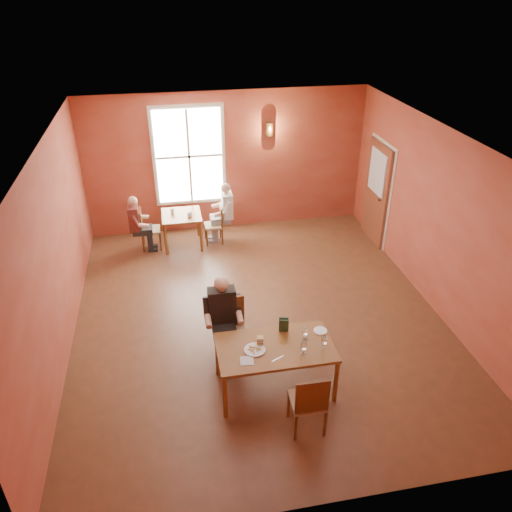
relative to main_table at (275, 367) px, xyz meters
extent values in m
cube|color=brown|center=(0.10, 1.68, -0.37)|extent=(6.00, 7.00, 0.01)
cube|color=brown|center=(0.10, 5.18, 1.13)|extent=(6.00, 0.04, 3.00)
cube|color=brown|center=(0.10, -1.82, 1.13)|extent=(6.00, 0.04, 3.00)
cube|color=brown|center=(-2.90, 1.68, 1.13)|extent=(0.04, 7.00, 3.00)
cube|color=brown|center=(3.10, 1.68, 1.13)|extent=(0.04, 7.00, 3.00)
cube|color=white|center=(0.10, 1.68, 2.63)|extent=(6.00, 7.00, 0.04)
cube|color=white|center=(-0.70, 5.13, 1.33)|extent=(1.36, 0.10, 1.96)
cube|color=maroon|center=(3.04, 3.98, 0.68)|extent=(0.12, 1.04, 2.10)
cylinder|color=brown|center=(1.00, 5.08, 1.83)|extent=(0.16, 0.16, 0.28)
cylinder|color=white|center=(-0.28, -0.02, 0.38)|extent=(0.38, 0.38, 0.04)
cube|color=tan|center=(-0.19, 0.08, 0.42)|extent=(0.10, 0.10, 0.10)
cube|color=#28442D|center=(0.19, 0.30, 0.47)|extent=(0.14, 0.09, 0.21)
cube|color=silver|center=(-0.02, -0.24, 0.37)|extent=(0.18, 0.10, 0.00)
cube|color=silver|center=(-0.42, -0.20, 0.37)|extent=(0.19, 0.19, 0.01)
cylinder|color=silver|center=(0.68, 0.20, 0.37)|extent=(0.25, 0.25, 0.01)
imported|color=white|center=(-0.81, 4.30, 0.38)|extent=(0.13, 0.13, 0.08)
imported|color=white|center=(-1.15, 4.53, 0.38)|extent=(0.12, 0.12, 0.09)
camera|label=1|loc=(-1.22, -5.00, 4.71)|focal=35.00mm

